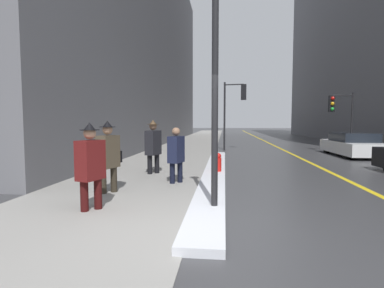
# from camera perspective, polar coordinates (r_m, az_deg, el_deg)

# --- Properties ---
(ground_plane) EXTENTS (160.00, 160.00, 0.00)m
(ground_plane) POSITION_cam_1_polar(r_m,az_deg,el_deg) (4.62, -0.48, -16.88)
(ground_plane) COLOR #38383A
(sidewalk_slab) EXTENTS (4.00, 80.00, 0.01)m
(sidewalk_slab) POSITION_cam_1_polar(r_m,az_deg,el_deg) (19.51, -1.16, -0.67)
(sidewalk_slab) COLOR gray
(sidewalk_slab) RESTS_ON ground
(road_centre_stripe) EXTENTS (0.16, 80.00, 0.00)m
(road_centre_stripe) POSITION_cam_1_polar(r_m,az_deg,el_deg) (19.67, 16.45, -0.81)
(road_centre_stripe) COLOR gold
(road_centre_stripe) RESTS_ON ground
(snow_bank_curb) EXTENTS (0.66, 11.76, 0.13)m
(snow_bank_curb) POSITION_cam_1_polar(r_m,az_deg,el_deg) (9.54, 4.32, -5.46)
(snow_bank_curb) COLOR silver
(snow_bank_curb) RESTS_ON ground
(building_facade_left) EXTENTS (6.00, 36.00, 16.95)m
(building_facade_left) POSITION_cam_1_polar(r_m,az_deg,el_deg) (26.31, -11.19, 19.13)
(building_facade_left) COLOR slate
(building_facade_left) RESTS_ON ground
(lamp_post) EXTENTS (0.28, 0.28, 4.52)m
(lamp_post) POSITION_cam_1_polar(r_m,az_deg,el_deg) (5.55, 4.42, 15.30)
(lamp_post) COLOR black
(lamp_post) RESTS_ON ground
(traffic_light_near) EXTENTS (1.31, 0.33, 3.99)m
(traffic_light_near) POSITION_cam_1_polar(r_m,az_deg,el_deg) (17.80, 8.38, 8.10)
(traffic_light_near) COLOR black
(traffic_light_near) RESTS_ON ground
(traffic_light_far) EXTENTS (1.31, 0.32, 3.26)m
(traffic_light_far) POSITION_cam_1_polar(r_m,az_deg,el_deg) (18.34, 26.19, 5.91)
(traffic_light_far) COLOR black
(traffic_light_far) RESTS_ON ground
(pedestrian_trailing) EXTENTS (0.44, 0.57, 1.65)m
(pedestrian_trailing) POSITION_cam_1_polar(r_m,az_deg,el_deg) (5.88, -18.78, -3.42)
(pedestrian_trailing) COLOR #340C0C
(pedestrian_trailing) RESTS_ON ground
(pedestrian_in_glasses) EXTENTS (0.45, 0.76, 1.69)m
(pedestrian_in_glasses) POSITION_cam_1_polar(r_m,az_deg,el_deg) (7.22, -15.65, -1.85)
(pedestrian_in_glasses) COLOR #2A241B
(pedestrian_in_glasses) RESTS_ON ground
(pedestrian_nearside) EXTENTS (0.42, 0.56, 1.52)m
(pedestrian_nearside) POSITION_cam_1_polar(r_m,az_deg,el_deg) (8.09, -3.05, -1.62)
(pedestrian_nearside) COLOR black
(pedestrian_nearside) RESTS_ON ground
(pedestrian_in_fedora) EXTENTS (0.46, 0.60, 1.74)m
(pedestrian_in_fedora) POSITION_cam_1_polar(r_m,az_deg,el_deg) (9.63, -7.40, -0.08)
(pedestrian_in_fedora) COLOR black
(pedestrian_in_fedora) RESTS_ON ground
(parked_car_white) EXTENTS (1.80, 4.18, 1.14)m
(parked_car_white) POSITION_cam_1_polar(r_m,az_deg,el_deg) (16.64, 28.22, -0.15)
(parked_car_white) COLOR silver
(parked_car_white) RESTS_ON ground
(fire_hydrant) EXTENTS (0.20, 0.20, 0.70)m
(fire_hydrant) POSITION_cam_1_polar(r_m,az_deg,el_deg) (9.40, 5.02, -3.87)
(fire_hydrant) COLOR red
(fire_hydrant) RESTS_ON ground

